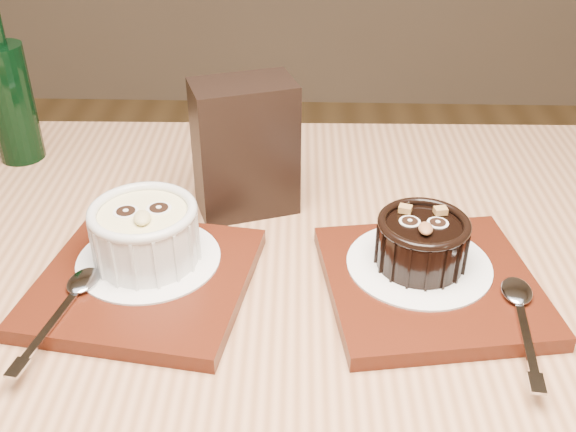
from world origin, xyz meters
name	(u,v)px	position (x,y,z in m)	size (l,w,h in m)	color
table	(262,401)	(0.08, 0.25, 0.66)	(1.21, 0.82, 0.75)	#9C6844
tray_left	(145,282)	(-0.03, 0.30, 0.76)	(0.18, 0.18, 0.01)	#4E1B0D
doily_left	(149,259)	(-0.03, 0.32, 0.77)	(0.13, 0.13, 0.00)	white
ramekin_white	(145,231)	(-0.03, 0.32, 0.80)	(0.10, 0.10, 0.06)	silver
spoon_left	(64,306)	(-0.08, 0.25, 0.77)	(0.03, 0.13, 0.01)	#B4B7BD
tray_right	(430,284)	(0.22, 0.31, 0.76)	(0.18, 0.18, 0.01)	#4E1B0D
doily_right	(419,264)	(0.22, 0.32, 0.77)	(0.13, 0.13, 0.00)	white
ramekin_dark	(422,240)	(0.22, 0.32, 0.79)	(0.08, 0.08, 0.05)	black
spoon_right	(523,318)	(0.29, 0.25, 0.77)	(0.03, 0.13, 0.01)	#B4B7BD
condiment_stand	(245,148)	(0.05, 0.44, 0.82)	(0.10, 0.06, 0.14)	black
green_bottle	(10,99)	(-0.23, 0.55, 0.83)	(0.05, 0.05, 0.19)	black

